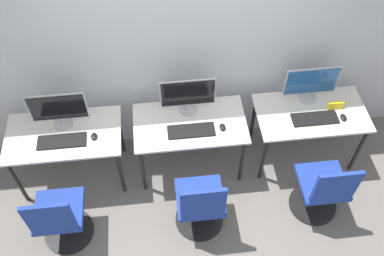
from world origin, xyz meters
name	(u,v)px	position (x,y,z in m)	size (l,w,h in m)	color
ground_plane	(193,187)	(0.00, 0.00, 0.00)	(20.00, 20.00, 0.00)	slate
wall_back	(184,39)	(0.00, 0.75, 1.40)	(12.00, 0.05, 2.80)	#B7BCC1
desk_left	(65,139)	(-1.23, 0.31, 0.63)	(1.11, 0.62, 0.71)	silver
monitor_left	(58,109)	(-1.23, 0.44, 0.93)	(0.54, 0.19, 0.41)	#B2B2B7
keyboard_left	(62,141)	(-1.23, 0.22, 0.72)	(0.46, 0.17, 0.02)	black
mouse_left	(94,136)	(-0.93, 0.23, 0.73)	(0.06, 0.09, 0.03)	black
office_chair_left	(60,220)	(-1.28, -0.42, 0.38)	(0.48, 0.48, 0.91)	black
desk_center	(190,128)	(0.00, 0.31, 0.63)	(1.11, 0.62, 0.71)	silver
monitor_center	(188,95)	(0.00, 0.48, 0.93)	(0.54, 0.19, 0.41)	#B2B2B7
keyboard_center	(191,131)	(0.00, 0.20, 0.72)	(0.46, 0.17, 0.02)	black
mouse_center	(223,127)	(0.31, 0.21, 0.73)	(0.06, 0.09, 0.03)	black
office_chair_center	(200,206)	(0.02, -0.43, 0.38)	(0.48, 0.48, 0.91)	black
desk_right	(310,118)	(1.23, 0.31, 0.63)	(1.11, 0.62, 0.71)	silver
monitor_right	(311,83)	(1.23, 0.51, 0.93)	(0.54, 0.19, 0.41)	#B2B2B7
keyboard_right	(315,118)	(1.23, 0.22, 0.72)	(0.46, 0.17, 0.02)	black
mouse_right	(343,117)	(1.51, 0.20, 0.73)	(0.06, 0.09, 0.03)	black
office_chair_right	(322,191)	(1.20, -0.40, 0.38)	(0.48, 0.48, 0.91)	black
placard_right	(335,105)	(1.47, 0.34, 0.75)	(0.16, 0.03, 0.08)	yellow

